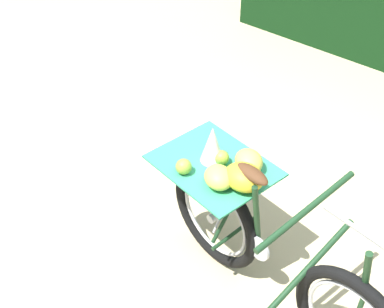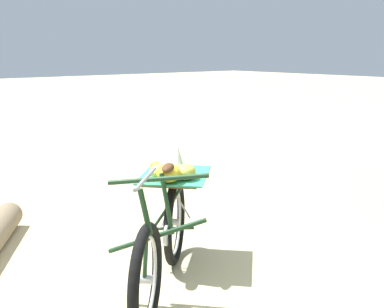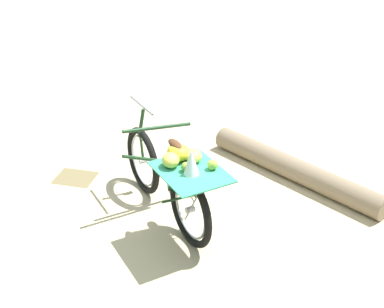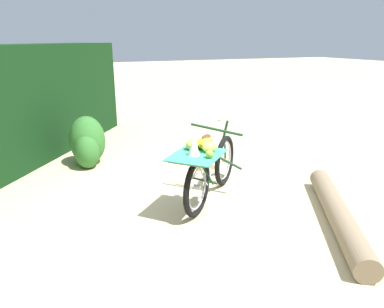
# 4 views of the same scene
# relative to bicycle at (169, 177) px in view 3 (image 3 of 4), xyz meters

# --- Properties ---
(ground_plane) EXTENTS (60.00, 60.00, 0.00)m
(ground_plane) POSITION_rel_bicycle_xyz_m (-0.20, 0.12, -0.49)
(ground_plane) COLOR #C6B284
(bicycle) EXTENTS (1.43, 1.51, 1.03)m
(bicycle) POSITION_rel_bicycle_xyz_m (0.00, 0.00, 0.00)
(bicycle) COLOR black
(bicycle) RESTS_ON ground_plane
(fallen_log) EXTENTS (2.01, 1.41, 0.26)m
(fallen_log) POSITION_rel_bicycle_xyz_m (-1.14, -1.09, -0.36)
(fallen_log) COLOR #7F6B51
(fallen_log) RESTS_ON ground_plane
(leaf_litter_patch) EXTENTS (0.44, 0.36, 0.01)m
(leaf_litter_patch) POSITION_rel_bicycle_xyz_m (1.27, -0.52, -0.49)
(leaf_litter_patch) COLOR olive
(leaf_litter_patch) RESTS_ON ground_plane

